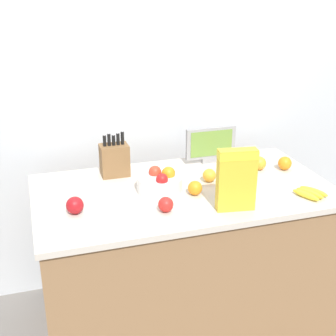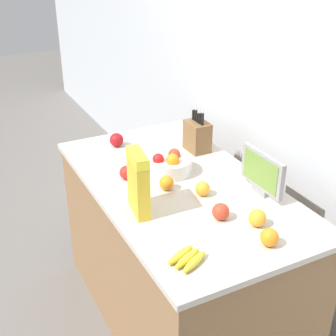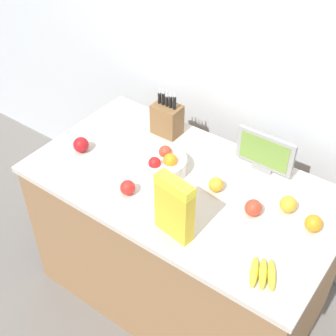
% 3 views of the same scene
% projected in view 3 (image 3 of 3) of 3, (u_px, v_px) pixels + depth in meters
% --- Properties ---
extents(ground_plane, '(14.00, 14.00, 0.00)m').
position_uv_depth(ground_plane, '(180.00, 290.00, 2.83)').
color(ground_plane, slate).
extents(wall_back, '(9.00, 0.06, 2.60)m').
position_uv_depth(wall_back, '(256.00, 54.00, 2.38)').
color(wall_back, silver).
rests_on(wall_back, ground_plane).
extents(counter, '(1.52, 0.84, 0.88)m').
position_uv_depth(counter, '(181.00, 242.00, 2.54)').
color(counter, olive).
rests_on(counter, ground_plane).
extents(knife_block, '(0.15, 0.11, 0.27)m').
position_uv_depth(knife_block, '(167.00, 119.00, 2.51)').
color(knife_block, brown).
rests_on(knife_block, counter).
extents(small_monitor, '(0.30, 0.03, 0.21)m').
position_uv_depth(small_monitor, '(265.00, 152.00, 2.25)').
color(small_monitor, gray).
rests_on(small_monitor, counter).
extents(cereal_box, '(0.19, 0.09, 0.30)m').
position_uv_depth(cereal_box, '(174.00, 205.00, 1.91)').
color(cereal_box, gold).
rests_on(cereal_box, counter).
extents(fruit_bowl, '(0.23, 0.23, 0.13)m').
position_uv_depth(fruit_bowl, '(164.00, 164.00, 2.29)').
color(fruit_bowl, silver).
rests_on(fruit_bowl, counter).
extents(banana_bunch, '(0.16, 0.18, 0.03)m').
position_uv_depth(banana_bunch, '(263.00, 273.00, 1.83)').
color(banana_bunch, yellow).
rests_on(banana_bunch, counter).
extents(apple_near_bananas, '(0.08, 0.08, 0.08)m').
position_uv_depth(apple_near_bananas, '(81.00, 145.00, 2.42)').
color(apple_near_bananas, '#A31419').
rests_on(apple_near_bananas, counter).
extents(apple_rear, '(0.07, 0.07, 0.07)m').
position_uv_depth(apple_rear, '(128.00, 188.00, 2.18)').
color(apple_rear, red).
rests_on(apple_rear, counter).
extents(apple_by_knife_block, '(0.08, 0.08, 0.08)m').
position_uv_depth(apple_by_knife_block, '(253.00, 208.00, 2.07)').
color(apple_by_knife_block, red).
rests_on(apple_by_knife_block, counter).
extents(orange_by_cereal, '(0.07, 0.07, 0.07)m').
position_uv_depth(orange_by_cereal, '(178.00, 189.00, 2.17)').
color(orange_by_cereal, orange).
rests_on(orange_by_cereal, counter).
extents(orange_near_bowl, '(0.08, 0.08, 0.08)m').
position_uv_depth(orange_near_bowl, '(313.00, 223.00, 2.00)').
color(orange_near_bowl, orange).
rests_on(orange_near_bowl, counter).
extents(orange_mid_left, '(0.08, 0.08, 0.08)m').
position_uv_depth(orange_mid_left, '(288.00, 204.00, 2.09)').
color(orange_mid_left, orange).
rests_on(orange_mid_left, counter).
extents(orange_back_center, '(0.07, 0.07, 0.07)m').
position_uv_depth(orange_back_center, '(216.00, 184.00, 2.19)').
color(orange_back_center, orange).
rests_on(orange_back_center, counter).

